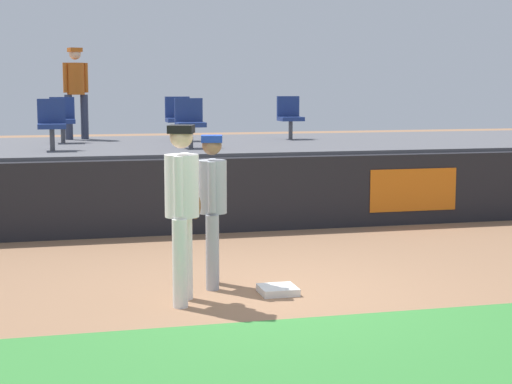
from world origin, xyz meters
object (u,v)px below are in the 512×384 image
object	(u,v)px
first_base	(278,290)
player_fielder_home	(183,201)
player_runner_visitor	(212,200)
seat_front_center	(190,120)
seat_front_left	(52,122)
spectator_hooded	(76,87)
seat_back_center	(178,116)
seat_back_left	(62,117)
seat_back_right	(290,115)

from	to	relation	value
first_base	player_fielder_home	distance (m)	1.50
player_runner_visitor	seat_front_center	distance (m)	4.94
player_runner_visitor	seat_front_left	bearing A→B (deg)	-148.36
player_fielder_home	seat_front_center	distance (m)	5.61
seat_front_left	spectator_hooded	size ratio (longest dim) A/B	0.47
first_base	seat_back_center	xyz separation A→B (m)	(0.00, 7.15, 1.64)
player_fielder_home	seat_front_center	bearing A→B (deg)	-171.95
first_base	seat_back_center	distance (m)	7.34
player_fielder_home	player_runner_visitor	world-z (taller)	player_fielder_home
player_runner_visitor	spectator_hooded	size ratio (longest dim) A/B	0.97
player_runner_visitor	spectator_hooded	world-z (taller)	spectator_hooded
seat_back_center	seat_back_left	bearing A→B (deg)	-179.99
seat_front_center	seat_back_right	bearing A→B (deg)	38.24
seat_back_left	spectator_hooded	bearing A→B (deg)	72.69
seat_back_center	spectator_hooded	size ratio (longest dim) A/B	0.47
spectator_hooded	seat_back_left	bearing A→B (deg)	57.26
first_base	seat_front_center	xyz separation A→B (m)	(-0.07, 5.36, 1.64)
player_fielder_home	seat_back_right	bearing A→B (deg)	174.10
player_fielder_home	player_runner_visitor	size ratio (longest dim) A/B	1.09
seat_back_right	seat_front_center	bearing A→B (deg)	-141.76
first_base	seat_front_left	bearing A→B (deg)	113.66
first_base	player_runner_visitor	xyz separation A→B (m)	(-0.63, 0.49, 0.96)
player_fielder_home	seat_back_right	world-z (taller)	seat_back_right
first_base	seat_back_left	xyz separation A→B (m)	(-2.15, 7.15, 1.64)
seat_front_center	seat_front_left	xyz separation A→B (m)	(-2.27, -0.00, -0.00)
seat_back_left	spectator_hooded	world-z (taller)	spectator_hooded
seat_back_right	seat_back_left	distance (m)	4.36
seat_back_right	seat_front_left	distance (m)	4.90
player_fielder_home	seat_front_center	size ratio (longest dim) A/B	2.23
seat_front_center	seat_back_center	bearing A→B (deg)	87.54
player_runner_visitor	seat_back_left	bearing A→B (deg)	-154.97
seat_front_center	seat_back_center	world-z (taller)	same
player_runner_visitor	spectator_hooded	distance (m)	7.78
seat_back_center	first_base	bearing A→B (deg)	-90.04
seat_front_center	seat_front_left	size ratio (longest dim) A/B	1.00
seat_front_center	seat_front_left	world-z (taller)	same
seat_back_right	seat_front_center	world-z (taller)	same
seat_back_right	seat_back_center	size ratio (longest dim) A/B	1.00
seat_back_left	seat_front_left	size ratio (longest dim) A/B	1.00
seat_back_left	seat_front_left	distance (m)	1.81
player_runner_visitor	seat_front_center	world-z (taller)	seat_front_center
seat_back_center	seat_front_center	bearing A→B (deg)	-92.46
seat_back_right	spectator_hooded	xyz separation A→B (m)	(-4.07, 0.91, 0.56)
seat_front_left	seat_back_right	bearing A→B (deg)	21.55
first_base	player_fielder_home	xyz separation A→B (m)	(-1.07, -0.13, 1.04)
seat_back_right	seat_front_center	size ratio (longest dim) A/B	1.00
seat_front_center	seat_back_left	distance (m)	2.75
player_fielder_home	seat_back_center	distance (m)	7.39
seat_front_center	seat_back_left	world-z (taller)	same
seat_back_right	seat_back_left	bearing A→B (deg)	180.00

